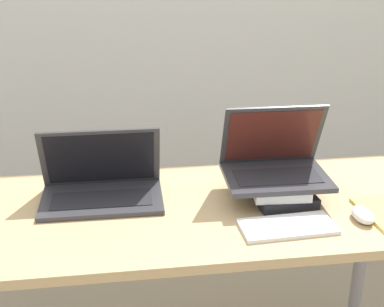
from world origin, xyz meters
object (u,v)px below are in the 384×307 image
wireless_keyboard (288,226)px  mouse (363,215)px  laptop_on_books (275,163)px  book_stack (278,189)px  laptop_left (102,185)px

wireless_keyboard → mouse: mouse is taller
laptop_on_books → mouse: bearing=-42.5°
book_stack → wireless_keyboard: (-0.03, -0.19, -0.03)m
laptop_left → mouse: size_ratio=3.83×
wireless_keyboard → laptop_on_books: bearing=85.4°
laptop_on_books → mouse: (0.22, -0.20, -0.09)m
laptop_left → book_stack: 0.56m
laptop_left → laptop_on_books: bearing=-5.0°
laptop_left → book_stack: (0.56, -0.07, -0.01)m
book_stack → wireless_keyboard: size_ratio=0.81×
laptop_left → laptop_on_books: (0.55, -0.05, 0.07)m
wireless_keyboard → mouse: size_ratio=2.79×
book_stack → mouse: 0.27m
book_stack → wireless_keyboard: book_stack is taller
laptop_on_books → wireless_keyboard: (-0.02, -0.21, -0.11)m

